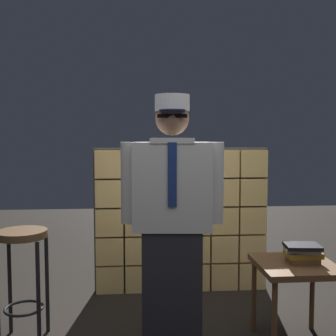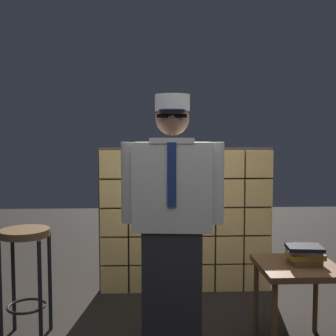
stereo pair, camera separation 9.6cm
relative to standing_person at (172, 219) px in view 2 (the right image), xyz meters
The scene contains 6 objects.
glass_block_wall 1.09m from the standing_person, 80.07° to the left, with size 1.61×0.10×1.35m.
standing_person is the anchor object (origin of this frame).
bar_stool 1.08m from the standing_person, 169.33° to the left, with size 0.34×0.34×0.79m.
side_table 0.93m from the standing_person, ahead, with size 0.52×0.52×0.58m.
book_stack 0.92m from the standing_person, ahead, with size 0.25×0.20×0.13m.
coffee_mug 0.98m from the standing_person, ahead, with size 0.13×0.08×0.09m.
Camera 2 is at (-0.32, -2.18, 1.42)m, focal length 43.42 mm.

